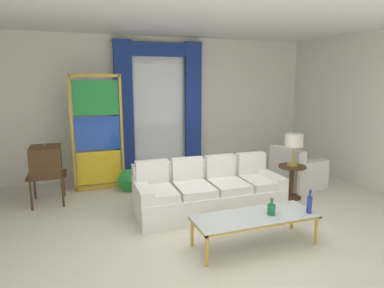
{
  "coord_description": "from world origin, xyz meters",
  "views": [
    {
      "loc": [
        -1.79,
        -4.2,
        2.1
      ],
      "look_at": [
        0.06,
        0.9,
        1.05
      ],
      "focal_mm": 31.32,
      "sensor_mm": 36.0,
      "label": 1
    }
  ],
  "objects": [
    {
      "name": "bottle_crystal_tall",
      "position": [
        0.53,
        -0.78,
        0.49
      ],
      "size": [
        0.1,
        0.1,
        0.22
      ],
      "color": "#196B3D",
      "rests_on": "coffee_table"
    },
    {
      "name": "ceiling_slab",
      "position": [
        0.0,
        0.8,
        3.02
      ],
      "size": [
        8.0,
        7.6,
        0.04
      ],
      "primitive_type": "cube",
      "color": "white"
    },
    {
      "name": "round_side_table",
      "position": [
        1.85,
        0.59,
        0.36
      ],
      "size": [
        0.48,
        0.48,
        0.59
      ],
      "color": "#472D19",
      "rests_on": "ground"
    },
    {
      "name": "coffee_table",
      "position": [
        0.32,
        -0.73,
        0.38
      ],
      "size": [
        1.6,
        0.58,
        0.41
      ],
      "color": "silver",
      "rests_on": "ground"
    },
    {
      "name": "wall_rear",
      "position": [
        0.0,
        3.06,
        1.5
      ],
      "size": [
        8.0,
        0.12,
        3.0
      ],
      "primitive_type": "cube",
      "color": "white",
      "rests_on": "ground"
    },
    {
      "name": "table_lamp_brass",
      "position": [
        1.85,
        0.59,
        1.03
      ],
      "size": [
        0.32,
        0.32,
        0.57
      ],
      "color": "#B29338",
      "rests_on": "round_side_table"
    },
    {
      "name": "bottle_blue_decanter",
      "position": [
        1.01,
        -0.9,
        0.54
      ],
      "size": [
        0.06,
        0.06,
        0.31
      ],
      "color": "navy",
      "rests_on": "coffee_table"
    },
    {
      "name": "wall_right",
      "position": [
        3.66,
        0.6,
        1.5
      ],
      "size": [
        0.12,
        7.0,
        3.0
      ],
      "primitive_type": "cube",
      "color": "white",
      "rests_on": "ground"
    },
    {
      "name": "peacock_figurine",
      "position": [
        -0.82,
        1.84,
        0.22
      ],
      "size": [
        0.44,
        0.6,
        0.5
      ],
      "color": "beige",
      "rests_on": "ground"
    },
    {
      "name": "ground_plane",
      "position": [
        0.0,
        0.0,
        0.0
      ],
      "size": [
        16.0,
        16.0,
        0.0
      ],
      "primitive_type": "plane",
      "color": "silver"
    },
    {
      "name": "curtained_window",
      "position": [
        0.04,
        2.89,
        1.74
      ],
      "size": [
        2.0,
        0.17,
        2.7
      ],
      "color": "white",
      "rests_on": "ground"
    },
    {
      "name": "vintage_tv",
      "position": [
        -2.24,
        1.8,
        0.73
      ],
      "size": [
        0.62,
        0.6,
        1.35
      ],
      "color": "#472D19",
      "rests_on": "ground"
    },
    {
      "name": "armchair_white",
      "position": [
        2.33,
        1.11,
        0.29
      ],
      "size": [
        0.92,
        0.91,
        0.8
      ],
      "color": "white",
      "rests_on": "ground"
    },
    {
      "name": "stained_glass_divider",
      "position": [
        -1.34,
        2.25,
        1.06
      ],
      "size": [
        0.95,
        0.05,
        2.2
      ],
      "color": "gold",
      "rests_on": "ground"
    },
    {
      "name": "couch_white_long",
      "position": [
        0.21,
        0.58,
        0.31
      ],
      "size": [
        2.36,
        0.97,
        0.86
      ],
      "color": "white",
      "rests_on": "ground"
    }
  ]
}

